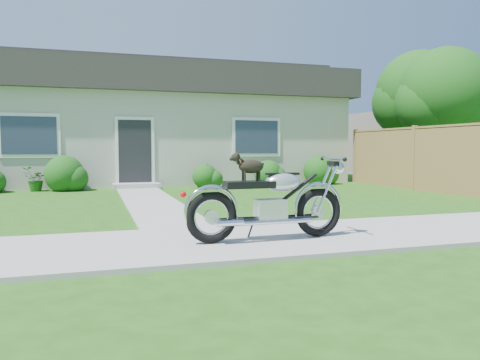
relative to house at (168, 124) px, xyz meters
name	(u,v)px	position (x,y,z in m)	size (l,w,h in m)	color
ground	(302,238)	(0.00, -11.99, -2.16)	(80.00, 80.00, 0.00)	#235114
sidewalk	(302,236)	(0.00, -11.99, -2.14)	(24.00, 2.20, 0.04)	#9E9B93
walkway	(150,201)	(-1.50, -6.99, -2.14)	(1.20, 8.00, 0.03)	#9E9B93
house	(168,124)	(0.00, 0.00, 0.00)	(12.60, 7.03, 4.50)	beige
fence	(414,158)	(6.30, -6.24, -1.22)	(0.12, 6.62, 1.90)	olive
tree_near	(450,96)	(8.99, -4.57, 0.85)	(3.06, 3.06, 4.69)	#3D2B1C
tree_far	(423,97)	(9.25, -2.86, 1.00)	(3.21, 3.21, 4.93)	#3D2B1C
shrub_row	(177,174)	(-0.28, -3.49, -1.73)	(11.25, 1.11, 1.11)	#1B4F15
potted_plant_left	(35,179)	(-4.34, -3.44, -1.81)	(0.63, 0.54, 0.70)	#1C5215
potted_plant_right	(203,175)	(0.58, -3.44, -1.76)	(0.44, 0.44, 0.79)	#2C5E1A
motorcycle_with_dog	(270,202)	(-0.54, -12.17, -1.61)	(2.22, 0.60, 1.14)	black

